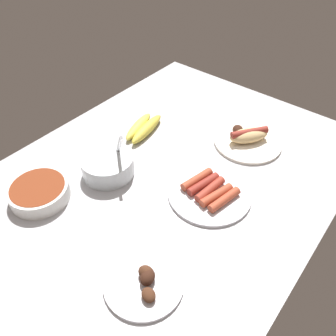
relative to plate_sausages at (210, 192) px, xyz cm
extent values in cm
cube|color=#B2B2B7|center=(-0.75, 14.44, -2.60)|extent=(120.00, 90.00, 3.00)
cylinder|color=white|center=(0.00, 0.00, -0.60)|extent=(23.85, 23.85, 1.00)
cylinder|color=#AD472D|center=(-0.92, -5.20, 1.10)|extent=(11.05, 4.31, 2.40)
cylinder|color=#AD472D|center=(-0.46, -2.60, 1.10)|extent=(11.05, 4.93, 2.40)
cylinder|color=#9E3828|center=(0.00, 0.00, 1.10)|extent=(10.98, 3.50, 2.40)
cylinder|color=maroon|center=(0.46, 2.60, 1.10)|extent=(11.06, 4.60, 2.40)
cylinder|color=#AD472D|center=(0.92, 5.20, 1.10)|extent=(11.05, 4.48, 2.40)
ellipsoid|color=gold|center=(10.32, 33.11, 0.65)|extent=(18.49, 6.95, 3.51)
ellipsoid|color=#E5D14C|center=(9.65, 36.45, 0.51)|extent=(16.94, 7.65, 3.23)
cylinder|color=white|center=(27.48, 3.23, -0.60)|extent=(22.50, 22.50, 1.00)
ellipsoid|color=#DBB77A|center=(27.48, 3.23, 2.10)|extent=(14.33, 12.55, 4.40)
cylinder|color=maroon|center=(27.48, 3.23, 3.31)|extent=(11.71, 9.22, 2.40)
ellipsoid|color=#381E14|center=(28.90, 8.09, 1.30)|extent=(5.68, 5.52, 2.80)
cylinder|color=silver|center=(-11.93, 28.78, 2.01)|extent=(15.69, 15.69, 6.22)
cylinder|color=beige|center=(-11.93, 28.78, 3.25)|extent=(13.80, 13.80, 2.80)
cube|color=#B7B7BC|center=(-8.40, 26.82, 8.05)|extent=(5.25, 8.85, 13.71)
cylinder|color=white|center=(-31.10, 36.39, 1.08)|extent=(16.63, 16.63, 4.36)
cylinder|color=maroon|center=(-31.10, 36.39, 2.86)|extent=(14.97, 14.97, 1.00)
cylinder|color=white|center=(-31.89, -3.64, -0.60)|extent=(18.58, 18.58, 1.00)
ellipsoid|color=#381E14|center=(-31.35, -4.38, 1.47)|extent=(4.94, 4.39, 3.15)
ellipsoid|color=#472819|center=(-30.68, -3.39, 1.44)|extent=(3.54, 4.21, 3.08)
ellipsoid|color=#472819|center=(-34.14, -7.13, 0.99)|extent=(4.08, 4.50, 2.18)
camera|label=1|loc=(-57.70, -31.72, 70.48)|focal=35.98mm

